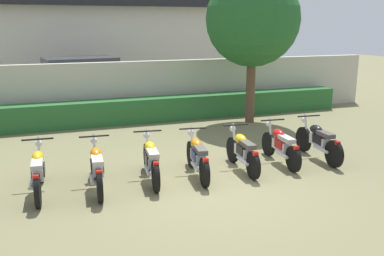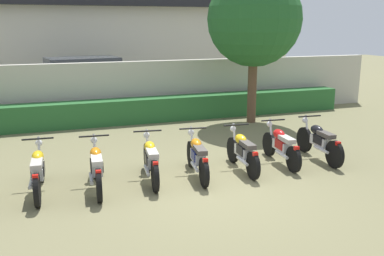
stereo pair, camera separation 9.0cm
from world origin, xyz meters
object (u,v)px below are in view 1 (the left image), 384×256
at_px(motorcycle_in_row_4, 243,151).
at_px(parked_car, 85,81).
at_px(tree_far_side, 253,20).
at_px(motorcycle_in_row_1, 97,167).
at_px(motorcycle_in_row_2, 151,160).
at_px(motorcycle_in_row_3, 197,156).
at_px(motorcycle_in_row_5, 281,145).
at_px(motorcycle_in_row_0, 38,171).
at_px(motorcycle_in_row_6, 318,141).

bearing_deg(motorcycle_in_row_4, parked_car, 18.13).
xyz_separation_m(parked_car, motorcycle_in_row_4, (2.25, -9.39, -0.49)).
distance_m(tree_far_side, motorcycle_in_row_1, 7.65).
height_order(motorcycle_in_row_2, motorcycle_in_row_3, motorcycle_in_row_2).
relative_size(parked_car, motorcycle_in_row_5, 2.54).
relative_size(tree_far_side, motorcycle_in_row_2, 2.59).
xyz_separation_m(parked_car, motorcycle_in_row_0, (-2.00, -9.27, -0.49)).
bearing_deg(motorcycle_in_row_1, motorcycle_in_row_2, -80.31).
bearing_deg(motorcycle_in_row_3, parked_car, 15.29).
xyz_separation_m(motorcycle_in_row_2, motorcycle_in_row_3, (0.99, -0.07, -0.01)).
height_order(motorcycle_in_row_2, motorcycle_in_row_5, motorcycle_in_row_2).
distance_m(motorcycle_in_row_3, motorcycle_in_row_6, 3.14).
distance_m(motorcycle_in_row_2, motorcycle_in_row_4, 2.06).
height_order(motorcycle_in_row_1, motorcycle_in_row_2, motorcycle_in_row_1).
bearing_deg(motorcycle_in_row_3, motorcycle_in_row_4, -80.77).
bearing_deg(parked_car, motorcycle_in_row_5, -78.53).
distance_m(tree_far_side, motorcycle_in_row_4, 5.71).
relative_size(motorcycle_in_row_4, motorcycle_in_row_6, 0.92).
distance_m(parked_car, motorcycle_in_row_6, 10.24).
distance_m(parked_car, motorcycle_in_row_4, 9.66).
bearing_deg(parked_car, motorcycle_in_row_1, -103.75).
relative_size(motorcycle_in_row_0, motorcycle_in_row_6, 1.00).
relative_size(tree_far_side, motorcycle_in_row_4, 2.67).
xyz_separation_m(motorcycle_in_row_1, motorcycle_in_row_4, (3.18, 0.04, -0.01)).
height_order(tree_far_side, motorcycle_in_row_0, tree_far_side).
bearing_deg(tree_far_side, motorcycle_in_row_4, -119.58).
distance_m(motorcycle_in_row_1, motorcycle_in_row_6, 5.25).
height_order(parked_car, motorcycle_in_row_2, parked_car).
bearing_deg(motorcycle_in_row_5, motorcycle_in_row_2, 96.46).
relative_size(tree_far_side, motorcycle_in_row_5, 2.59).
relative_size(motorcycle_in_row_0, motorcycle_in_row_1, 1.01).
bearing_deg(motorcycle_in_row_0, motorcycle_in_row_2, -87.93).
bearing_deg(motorcycle_in_row_2, motorcycle_in_row_5, -81.50).
height_order(parked_car, motorcycle_in_row_6, parked_car).
distance_m(parked_car, motorcycle_in_row_0, 9.49).
bearing_deg(parked_car, motorcycle_in_row_4, -84.66).
distance_m(parked_car, motorcycle_in_row_1, 9.49).
bearing_deg(motorcycle_in_row_1, motorcycle_in_row_3, -84.66).
bearing_deg(tree_far_side, motorcycle_in_row_5, -108.51).
distance_m(motorcycle_in_row_0, motorcycle_in_row_4, 4.25).
bearing_deg(motorcycle_in_row_0, tree_far_side, -54.23).
relative_size(parked_car, motorcycle_in_row_4, 2.62).
bearing_deg(motorcycle_in_row_1, motorcycle_in_row_6, -83.63).
relative_size(motorcycle_in_row_1, motorcycle_in_row_5, 1.04).
xyz_separation_m(motorcycle_in_row_1, motorcycle_in_row_6, (5.25, 0.15, 0.00)).
height_order(motorcycle_in_row_2, motorcycle_in_row_6, motorcycle_in_row_6).
bearing_deg(parked_car, tree_far_side, -55.42).
relative_size(tree_far_side, motorcycle_in_row_3, 2.57).
relative_size(motorcycle_in_row_2, motorcycle_in_row_5, 1.00).
distance_m(motorcycle_in_row_0, motorcycle_in_row_2, 2.18).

